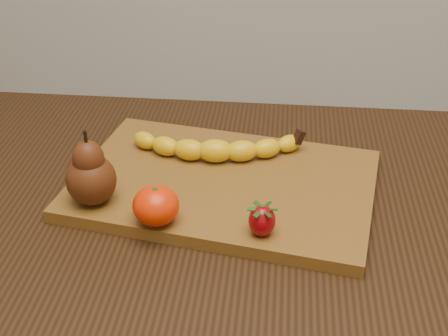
# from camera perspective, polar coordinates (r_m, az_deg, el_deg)

# --- Properties ---
(table) EXTENTS (1.00, 0.70, 0.76)m
(table) POSITION_cam_1_polar(r_m,az_deg,el_deg) (1.00, -3.08, -7.69)
(table) COLOR black
(table) RESTS_ON ground
(cutting_board) EXTENTS (0.49, 0.37, 0.02)m
(cutting_board) POSITION_cam_1_polar(r_m,az_deg,el_deg) (0.96, -0.00, -1.52)
(cutting_board) COLOR brown
(cutting_board) RESTS_ON table
(banana) EXTENTS (0.24, 0.08, 0.04)m
(banana) POSITION_cam_1_polar(r_m,az_deg,el_deg) (0.99, -0.80, 1.58)
(banana) COLOR yellow
(banana) RESTS_ON cutting_board
(pear) EXTENTS (0.09, 0.09, 0.11)m
(pear) POSITION_cam_1_polar(r_m,az_deg,el_deg) (0.90, -12.19, 0.04)
(pear) COLOR #4D220C
(pear) RESTS_ON cutting_board
(mandarin) EXTENTS (0.08, 0.08, 0.05)m
(mandarin) POSITION_cam_1_polar(r_m,az_deg,el_deg) (0.85, -6.25, -3.44)
(mandarin) COLOR red
(mandarin) RESTS_ON cutting_board
(strawberry) EXTENTS (0.04, 0.04, 0.05)m
(strawberry) POSITION_cam_1_polar(r_m,az_deg,el_deg) (0.83, 3.50, -4.75)
(strawberry) COLOR #900309
(strawberry) RESTS_ON cutting_board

